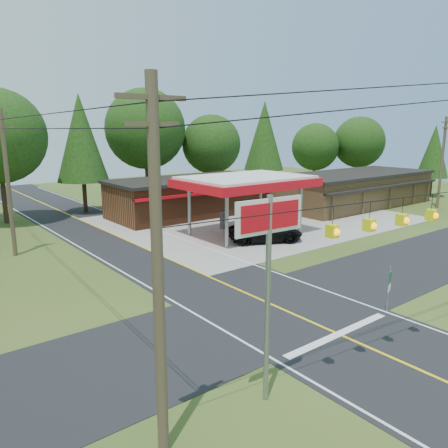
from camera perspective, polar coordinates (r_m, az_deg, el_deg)
ground at (r=22.17m, az=7.23°, el=-10.85°), size 120.00×120.00×0.00m
main_highway at (r=22.17m, az=7.23°, el=-10.83°), size 8.00×120.00×0.02m
cross_road at (r=22.16m, az=7.23°, el=-10.82°), size 70.00×7.00×0.02m
lane_center_yellow at (r=22.16m, az=7.23°, el=-10.79°), size 0.15×110.00×0.00m
gas_canopy at (r=36.31m, az=2.88°, el=5.31°), size 10.60×7.40×4.88m
convenience_store at (r=45.13m, az=-4.52°, el=3.65°), size 16.40×7.55×3.80m
strip_building at (r=52.67m, az=16.53°, el=4.42°), size 20.40×8.75×3.80m
utility_pole_near_left at (r=11.11m, az=-8.65°, el=-6.09°), size 1.80×0.30×10.00m
utility_pole_far_left at (r=33.09m, az=-26.40°, el=4.99°), size 1.80×0.30×10.00m
utility_pole_far_right at (r=53.99m, az=26.59°, el=7.33°), size 1.80×0.30×10.00m
overhead_beacons at (r=16.10m, az=20.56°, el=2.69°), size 17.04×2.04×1.03m
treeline_backdrop at (r=41.26m, az=-16.32°, el=10.17°), size 70.27×51.59×13.30m
suv_car at (r=34.40m, az=5.46°, el=-0.99°), size 7.75×7.75×1.60m
sedan_car at (r=47.88m, az=3.65°, el=2.77°), size 5.83×5.83×1.54m
big_stop_sign at (r=13.36m, az=5.88°, el=-3.63°), size 2.52×0.26×6.77m
route_sign_post at (r=22.50m, az=20.79°, el=-7.39°), size 0.46×0.20×2.36m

